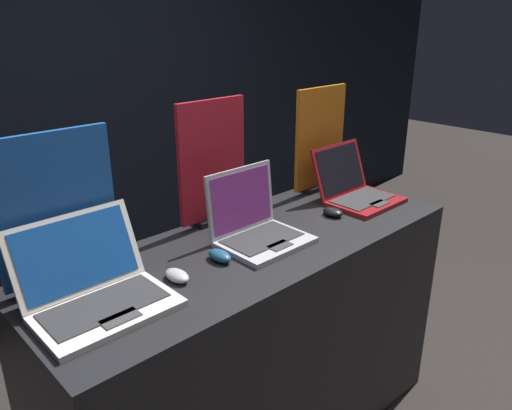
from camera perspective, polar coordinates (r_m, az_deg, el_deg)
name	(u,v)px	position (r m, az deg, el deg)	size (l,w,h in m)	color
wall_back	(55,86)	(3.21, -21.94, 12.49)	(8.00, 0.05, 2.80)	black
display_counter	(255,348)	(2.16, -0.06, -16.07)	(1.74, 0.63, 0.98)	black
laptop_front	(95,288)	(1.56, -17.90, -8.99)	(0.39, 0.35, 0.25)	silver
mouse_front	(177,276)	(1.66, -9.01, -7.97)	(0.06, 0.10, 0.03)	#B2B2B7
promo_stand_front	(57,213)	(1.67, -21.79, -0.83)	(0.38, 0.07, 0.49)	black
laptop_middle	(256,225)	(1.90, -0.03, -2.31)	(0.32, 0.28, 0.27)	#B7B7BC
mouse_middle	(220,256)	(1.76, -4.16, -5.81)	(0.06, 0.10, 0.04)	navy
promo_stand_middle	(212,166)	(2.02, -5.00, 4.52)	(0.32, 0.07, 0.51)	black
laptop_back	(355,189)	(2.35, 11.28, 1.84)	(0.33, 0.33, 0.25)	maroon
mouse_back	(333,212)	(2.17, 8.78, -0.80)	(0.07, 0.10, 0.03)	black
promo_stand_back	(320,142)	(2.43, 7.31, 7.17)	(0.33, 0.07, 0.50)	black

